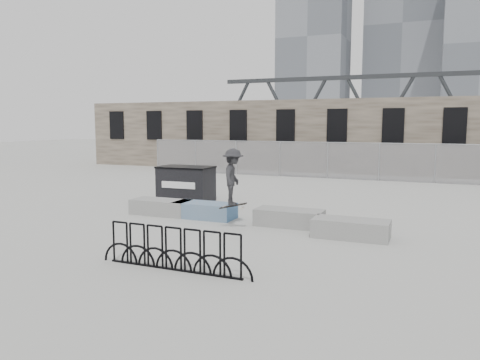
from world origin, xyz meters
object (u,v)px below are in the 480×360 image
(planter_center_right, at_px, (289,217))
(bike_rack, at_px, (173,250))
(planter_far_left, at_px, (161,206))
(skateboarder, at_px, (233,177))
(planter_offset, at_px, (351,228))
(planter_center_left, at_px, (204,210))
(dumpster, at_px, (186,184))

(planter_center_right, bearing_deg, bike_rack, -101.29)
(planter_far_left, bearing_deg, skateboarder, -18.65)
(planter_center_right, height_order, skateboarder, skateboarder)
(planter_center_right, xyz_separation_m, skateboarder, (-1.40, -0.98, 1.24))
(planter_center_right, height_order, bike_rack, bike_rack)
(planter_far_left, xyz_separation_m, planter_offset, (6.41, -0.84, 0.00))
(planter_center_left, distance_m, dumpster, 3.46)
(bike_rack, bearing_deg, planter_far_left, 124.49)
(planter_center_left, xyz_separation_m, planter_center_right, (2.87, -0.08, 0.00))
(planter_center_left, height_order, bike_rack, bike_rack)
(planter_far_left, height_order, planter_center_left, same)
(planter_far_left, distance_m, planter_center_left, 1.60)
(planter_offset, relative_size, dumpster, 0.95)
(planter_far_left, height_order, planter_center_right, same)
(bike_rack, bearing_deg, planter_offset, 55.24)
(planter_center_right, xyz_separation_m, planter_offset, (1.93, -0.78, 0.00))
(planter_far_left, height_order, planter_offset, same)
(planter_center_left, distance_m, skateboarder, 2.20)
(dumpster, bearing_deg, planter_far_left, -79.53)
(bike_rack, height_order, skateboarder, skateboarder)
(planter_far_left, relative_size, planter_offset, 1.00)
(planter_far_left, height_order, bike_rack, bike_rack)
(planter_offset, relative_size, skateboarder, 1.14)
(planter_center_right, relative_size, bike_rack, 0.56)
(planter_far_left, xyz_separation_m, skateboarder, (3.08, -1.04, 1.24))
(planter_center_right, bearing_deg, skateboarder, -145.03)
(planter_far_left, relative_size, planter_center_right, 1.00)
(planter_far_left, distance_m, skateboarder, 3.48)
(planter_far_left, height_order, skateboarder, skateboarder)
(planter_center_left, height_order, dumpster, dumpster)
(planter_far_left, height_order, dumpster, dumpster)
(skateboarder, bearing_deg, planter_center_left, 41.12)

